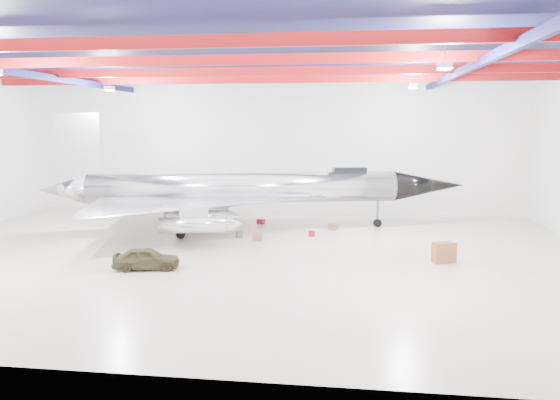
# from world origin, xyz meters

# --- Properties ---
(floor) EXTENTS (40.00, 40.00, 0.00)m
(floor) POSITION_xyz_m (0.00, 0.00, 0.00)
(floor) COLOR beige
(floor) RESTS_ON ground
(wall_back) EXTENTS (40.00, 0.00, 40.00)m
(wall_back) POSITION_xyz_m (0.00, 15.00, 5.50)
(wall_back) COLOR silver
(wall_back) RESTS_ON floor
(ceiling) EXTENTS (40.00, 40.00, 0.00)m
(ceiling) POSITION_xyz_m (0.00, 0.00, 11.00)
(ceiling) COLOR #0A0F38
(ceiling) RESTS_ON wall_back
(ceiling_structure) EXTENTS (39.50, 29.50, 1.08)m
(ceiling_structure) POSITION_xyz_m (0.00, 0.00, 10.32)
(ceiling_structure) COLOR maroon
(ceiling_structure) RESTS_ON ceiling
(jet_aircraft) EXTENTS (29.15, 20.26, 8.05)m
(jet_aircraft) POSITION_xyz_m (-1.10, 7.19, 2.64)
(jet_aircraft) COLOR silver
(jet_aircraft) RESTS_ON floor
(jeep) EXTENTS (3.53, 2.01, 1.13)m
(jeep) POSITION_xyz_m (-3.95, -3.70, 0.57)
(jeep) COLOR #3A331D
(jeep) RESTS_ON floor
(desk) EXTENTS (1.32, 0.97, 1.09)m
(desk) POSITION_xyz_m (11.24, -0.33, 0.54)
(desk) COLOR brown
(desk) RESTS_ON floor
(crate_ply) EXTENTS (0.62, 0.57, 0.35)m
(crate_ply) POSITION_xyz_m (-5.33, 5.99, 0.17)
(crate_ply) COLOR olive
(crate_ply) RESTS_ON floor
(toolbox_red) EXTENTS (0.63, 0.57, 0.36)m
(toolbox_red) POSITION_xyz_m (-0.30, 9.56, 0.18)
(toolbox_red) COLOR #A71025
(toolbox_red) RESTS_ON floor
(engine_drum) EXTENTS (0.60, 0.60, 0.41)m
(engine_drum) POSITION_xyz_m (-0.88, 4.56, 0.21)
(engine_drum) COLOR #59595B
(engine_drum) RESTS_ON floor
(parts_bin) EXTENTS (0.74, 0.67, 0.42)m
(parts_bin) POSITION_xyz_m (5.09, 8.03, 0.21)
(parts_bin) COLOR olive
(parts_bin) RESTS_ON floor
(crate_small) EXTENTS (0.48, 0.44, 0.27)m
(crate_small) POSITION_xyz_m (-6.01, 7.22, 0.14)
(crate_small) COLOR #59595B
(crate_small) RESTS_ON floor
(tool_chest) EXTENTS (0.46, 0.46, 0.38)m
(tool_chest) POSITION_xyz_m (3.76, 5.58, 0.19)
(tool_chest) COLOR #A71025
(tool_chest) RESTS_ON floor
(oil_barrel) EXTENTS (0.71, 0.60, 0.44)m
(oil_barrel) POSITION_xyz_m (0.43, 3.76, 0.22)
(oil_barrel) COLOR olive
(oil_barrel) RESTS_ON floor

